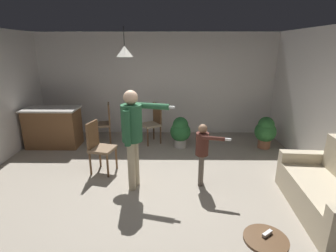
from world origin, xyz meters
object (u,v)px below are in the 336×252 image
object	(u,v)px
dining_chair_near_wall	(153,122)
spare_remote_on_table	(267,234)
couch_floral	(332,194)
kitchen_counter	(53,127)
potted_plant_corner	(265,131)
dining_chair_centre_back	(105,121)
person_child	(203,148)
person_adult	(133,129)
dining_chair_by_counter	(99,145)
potted_plant_by_wall	(180,131)

from	to	relation	value
dining_chair_near_wall	spare_remote_on_table	distance (m)	4.22
couch_floral	kitchen_counter	world-z (taller)	couch_floral
kitchen_counter	potted_plant_corner	bearing A→B (deg)	-0.67
dining_chair_centre_back	dining_chair_near_wall	bearing A→B (deg)	-103.37
dining_chair_near_wall	kitchen_counter	bearing A→B (deg)	64.58
couch_floral	person_child	size ratio (longest dim) A/B	1.68
person_adult	dining_chair_centre_back	size ratio (longest dim) A/B	1.69
kitchen_counter	potted_plant_corner	world-z (taller)	kitchen_counter
person_child	dining_chair_near_wall	size ratio (longest dim) A/B	1.11
dining_chair_near_wall	couch_floral	bearing A→B (deg)	-168.65
person_child	dining_chair_by_counter	distance (m)	1.97
kitchen_counter	dining_chair_by_counter	size ratio (longest dim) A/B	1.26
person_adult	potted_plant_corner	world-z (taller)	person_adult
couch_floral	person_child	world-z (taller)	person_child
potted_plant_by_wall	kitchen_counter	bearing A→B (deg)	179.13
person_child	dining_chair_centre_back	distance (m)	3.02
person_child	potted_plant_by_wall	size ratio (longest dim) A/B	1.48
person_adult	dining_chair_near_wall	bearing A→B (deg)	-170.66
couch_floral	dining_chair_centre_back	size ratio (longest dim) A/B	1.86
dining_chair_by_counter	dining_chair_centre_back	distance (m)	1.62
couch_floral	potted_plant_by_wall	xyz separation A→B (m)	(-2.08, 2.57, 0.08)
kitchen_counter	person_child	distance (m)	3.83
potted_plant_corner	person_child	bearing A→B (deg)	-134.57
dining_chair_by_counter	spare_remote_on_table	distance (m)	3.34
person_child	dining_chair_near_wall	xyz separation A→B (m)	(-0.98, 2.07, -0.14)
person_child	potted_plant_corner	bearing A→B (deg)	148.85
dining_chair_centre_back	person_adult	bearing A→B (deg)	-168.15
dining_chair_near_wall	dining_chair_centre_back	distance (m)	1.21
person_child	dining_chair_near_wall	distance (m)	2.30
dining_chair_near_wall	potted_plant_corner	distance (m)	2.71
kitchen_counter	spare_remote_on_table	world-z (taller)	kitchen_counter
couch_floral	potted_plant_by_wall	size ratio (longest dim) A/B	2.48
couch_floral	dining_chair_near_wall	size ratio (longest dim) A/B	1.86
potted_plant_corner	potted_plant_by_wall	xyz separation A→B (m)	(-2.02, 0.01, -0.01)
dining_chair_centre_back	potted_plant_by_wall	xyz separation A→B (m)	(1.88, -0.32, -0.13)
kitchen_counter	dining_chair_by_counter	xyz separation A→B (m)	(1.46, -1.32, 0.07)
couch_floral	dining_chair_centre_back	bearing A→B (deg)	58.06
person_adult	spare_remote_on_table	size ratio (longest dim) A/B	13.02
couch_floral	kitchen_counter	bearing A→B (deg)	67.24
kitchen_counter	dining_chair_near_wall	size ratio (longest dim) A/B	1.26
kitchen_counter	person_adult	xyz separation A→B (m)	(2.21, -1.90, 0.57)
dining_chair_by_counter	dining_chair_near_wall	size ratio (longest dim) A/B	1.00
person_adult	dining_chair_by_counter	bearing A→B (deg)	-113.44
person_adult	dining_chair_by_counter	distance (m)	1.07
dining_chair_centre_back	potted_plant_corner	world-z (taller)	dining_chair_centre_back
spare_remote_on_table	potted_plant_by_wall	bearing A→B (deg)	101.58
potted_plant_by_wall	spare_remote_on_table	xyz separation A→B (m)	(0.75, -3.65, 0.12)
kitchen_counter	person_child	world-z (taller)	person_child
person_adult	couch_floral	bearing A→B (deg)	90.20
couch_floral	dining_chair_near_wall	xyz separation A→B (m)	(-2.75, 2.90, 0.21)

